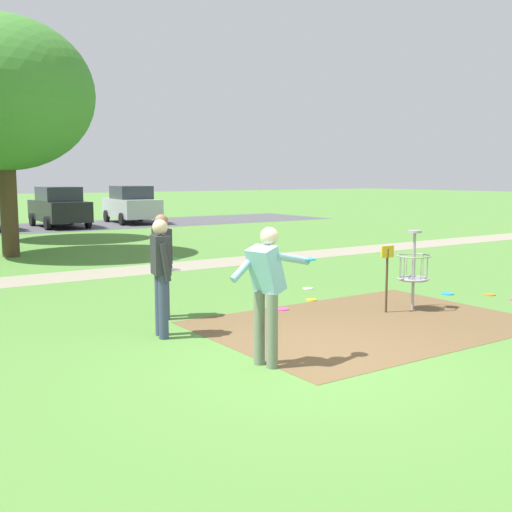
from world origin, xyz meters
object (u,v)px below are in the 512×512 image
object	(u,v)px
disc_golf_basket	(411,267)
frisbee_scattered_a	(308,288)
frisbee_near_basket	(282,309)
frisbee_far_left	(489,295)
tree_near_right	(3,110)
player_throwing	(162,260)
player_waiting_left	(161,271)
player_foreground_watching	(267,287)
parked_car_center_right	(59,207)
tree_near_left	(3,94)
frisbee_far_right	(447,294)
parked_car_rightmost	(131,204)
frisbee_by_tee	(311,300)

from	to	relation	value
disc_golf_basket	frisbee_scattered_a	xyz separation A→B (m)	(-0.18, 2.58, -0.74)
frisbee_near_basket	frisbee_far_left	bearing A→B (deg)	-16.27
frisbee_scattered_a	tree_near_right	world-z (taller)	tree_near_right
disc_golf_basket	player_throwing	distance (m)	4.26
player_waiting_left	frisbee_far_left	size ratio (longest dim) A/B	7.56
player_foreground_watching	parked_car_center_right	bearing A→B (deg)	79.32
player_throwing	tree_near_left	world-z (taller)	tree_near_left
frisbee_far_right	parked_car_center_right	distance (m)	20.72
frisbee_far_left	parked_car_rightmost	distance (m)	21.82
player_foreground_watching	player_waiting_left	distance (m)	2.03
player_foreground_watching	disc_golf_basket	bearing A→B (deg)	17.23
disc_golf_basket	parked_car_center_right	size ratio (longest dim) A/B	0.33
frisbee_near_basket	tree_near_left	world-z (taller)	tree_near_left
player_foreground_watching	frisbee_near_basket	xyz separation A→B (m)	(2.08, 2.48, -0.98)
disc_golf_basket	frisbee_near_basket	world-z (taller)	disc_golf_basket
disc_golf_basket	parked_car_center_right	world-z (taller)	parked_car_center_right
player_throwing	frisbee_far_right	world-z (taller)	player_throwing
frisbee_scattered_a	player_waiting_left	bearing A→B (deg)	-156.55
frisbee_by_tee	frisbee_near_basket	bearing A→B (deg)	-159.44
tree_near_right	parked_car_rightmost	xyz separation A→B (m)	(7.08, 5.54, -3.72)
player_throwing	player_waiting_left	bearing A→B (deg)	-116.54
frisbee_by_tee	parked_car_rightmost	distance (m)	20.78
player_waiting_left	frisbee_far_right	bearing A→B (deg)	-1.84
frisbee_far_left	frisbee_by_tee	bearing A→B (deg)	153.97
parked_car_rightmost	tree_near_left	bearing A→B (deg)	-128.18
tree_near_left	parked_car_center_right	bearing A→B (deg)	65.98
tree_near_left	parked_car_rightmost	xyz separation A→B (m)	(8.10, 10.30, -3.68)
disc_golf_basket	player_foreground_watching	world-z (taller)	player_foreground_watching
player_throwing	player_waiting_left	xyz separation A→B (m)	(-0.54, -1.08, 0.00)
frisbee_near_basket	frisbee_far_right	bearing A→B (deg)	-11.06
frisbee_near_basket	frisbee_far_left	distance (m)	4.34
player_waiting_left	frisbee_far_right	world-z (taller)	player_waiting_left
frisbee_far_right	frisbee_scattered_a	xyz separation A→B (m)	(-1.91, 2.01, 0.00)
player_foreground_watching	player_throwing	xyz separation A→B (m)	(0.08, 3.06, -0.02)
player_waiting_left	frisbee_scattered_a	size ratio (longest dim) A/B	8.01
frisbee_by_tee	frisbee_scattered_a	size ratio (longest dim) A/B	0.94
frisbee_far_left	tree_near_left	size ratio (longest dim) A/B	0.03
frisbee_far_right	parked_car_center_right	size ratio (longest dim) A/B	0.06
player_foreground_watching	player_throwing	distance (m)	3.06
player_foreground_watching	frisbee_scattered_a	size ratio (longest dim) A/B	8.01
player_throwing	frisbee_far_right	xyz separation A→B (m)	(5.56, -1.28, -0.96)
parked_car_center_right	tree_near_right	bearing A→B (deg)	-123.75
frisbee_scattered_a	tree_near_left	world-z (taller)	tree_near_left
tree_near_left	parked_car_rightmost	distance (m)	13.62
frisbee_far_right	frisbee_scattered_a	bearing A→B (deg)	133.52
frisbee_far_left	tree_near_right	bearing A→B (deg)	108.25
player_throwing	tree_near_right	world-z (taller)	tree_near_right
disc_golf_basket	player_waiting_left	bearing A→B (deg)	170.03
frisbee_by_tee	tree_near_right	bearing A→B (deg)	98.27
player_throwing	frisbee_near_basket	distance (m)	2.29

